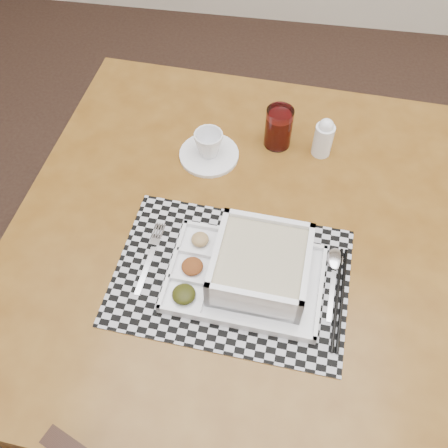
% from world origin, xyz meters
% --- Properties ---
extents(dining_table, '(1.12, 1.12, 0.79)m').
position_xyz_m(dining_table, '(0.04, 0.40, 0.71)').
color(dining_table, '#5D3711').
rests_on(dining_table, ground).
extents(placemat, '(0.51, 0.37, 0.00)m').
position_xyz_m(placemat, '(0.03, 0.28, 0.80)').
color(placemat, '#AEAEB6').
rests_on(placemat, dining_table).
extents(serving_tray, '(0.33, 0.24, 0.09)m').
position_xyz_m(serving_tray, '(0.07, 0.28, 0.83)').
color(serving_tray, white).
rests_on(serving_tray, placemat).
extents(fork, '(0.03, 0.19, 0.00)m').
position_xyz_m(fork, '(-0.16, 0.30, 0.80)').
color(fork, silver).
rests_on(fork, placemat).
extents(spoon, '(0.04, 0.18, 0.01)m').
position_xyz_m(spoon, '(0.24, 0.34, 0.80)').
color(spoon, silver).
rests_on(spoon, placemat).
extents(chopsticks, '(0.03, 0.24, 0.01)m').
position_xyz_m(chopsticks, '(0.25, 0.26, 0.80)').
color(chopsticks, black).
rests_on(chopsticks, placemat).
extents(saucer, '(0.15, 0.15, 0.01)m').
position_xyz_m(saucer, '(-0.08, 0.61, 0.80)').
color(saucer, white).
rests_on(saucer, dining_table).
extents(cup, '(0.09, 0.09, 0.07)m').
position_xyz_m(cup, '(-0.08, 0.61, 0.84)').
color(cup, white).
rests_on(cup, saucer).
extents(juice_glass, '(0.07, 0.07, 0.11)m').
position_xyz_m(juice_glass, '(0.08, 0.68, 0.85)').
color(juice_glass, white).
rests_on(juice_glass, dining_table).
extents(creamer_bottle, '(0.05, 0.05, 0.11)m').
position_xyz_m(creamer_bottle, '(0.20, 0.67, 0.85)').
color(creamer_bottle, white).
rests_on(creamer_bottle, dining_table).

